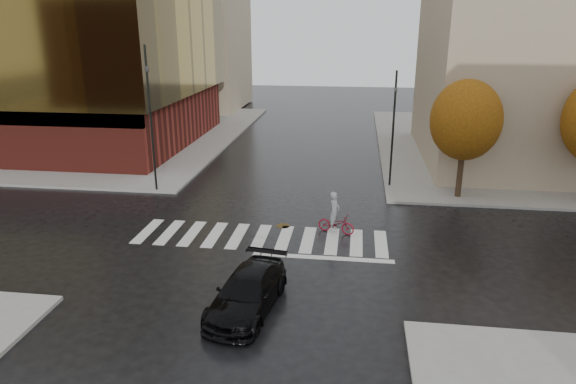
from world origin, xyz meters
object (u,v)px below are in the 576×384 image
cyclist (336,219)px  traffic_light_nw (150,108)px  sedan (247,292)px  traffic_light_ne (393,123)px  fire_hydrant (138,166)px

cyclist → traffic_light_nw: size_ratio=0.25×
sedan → traffic_light_ne: (5.59, 14.74, 3.27)m
cyclist → traffic_light_ne: bearing=-3.0°
sedan → traffic_light_nw: 15.08m
sedan → cyclist: (2.68, 7.25, 0.02)m
cyclist → fire_hydrant: bearing=77.1°
fire_hydrant → traffic_light_nw: bearing=-51.7°
cyclist → traffic_light_nw: 12.46m
traffic_light_nw → fire_hydrant: size_ratio=9.76×
sedan → cyclist: cyclist is taller
cyclist → traffic_light_nw: traffic_light_nw is taller
sedan → traffic_light_nw: bearing=131.7°
sedan → fire_hydrant: bearing=132.7°
sedan → traffic_light_ne: size_ratio=0.69×
traffic_light_ne → fire_hydrant: bearing=-24.6°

